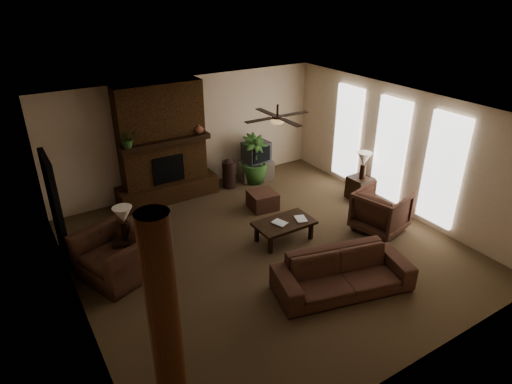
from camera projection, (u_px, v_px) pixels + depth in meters
room_shell at (267, 186)px, 8.15m from camera, size 7.00×7.00×7.00m
fireplace at (164, 153)px, 10.33m from camera, size 2.40×0.70×2.80m
windows at (390, 150)px, 9.96m from camera, size 0.08×3.65×2.35m
log_column at (165, 322)px, 4.92m from camera, size 0.36×0.36×2.80m
doorway at (56, 210)px, 8.04m from camera, size 0.10×1.00×2.10m
ceiling_fan at (277, 119)px, 8.07m from camera, size 1.35×1.35×0.37m
sofa at (343, 267)px, 7.44m from camera, size 2.44×1.24×0.92m
armchair_left at (116, 248)px, 7.78m from camera, size 1.23×1.49×1.12m
armchair_right at (381, 209)px, 9.22m from camera, size 1.11×1.15×0.99m
coffee_table at (284, 224)px, 8.91m from camera, size 1.20×0.70×0.43m
ottoman at (263, 200)px, 10.25m from camera, size 0.67×0.67×0.40m
tv_stand at (256, 170)px, 11.71m from camera, size 0.93×0.64×0.50m
tv at (256, 152)px, 11.51m from camera, size 0.69×0.58×0.52m
floor_vase at (229, 171)px, 11.18m from camera, size 0.34×0.34×0.77m
floor_plant at (254, 169)px, 11.50m from camera, size 0.87×1.36×0.72m
side_table_left at (130, 250)px, 8.25m from camera, size 0.65×0.65×0.55m
lamp_left at (123, 217)px, 7.89m from camera, size 0.43×0.43×0.65m
side_table_right at (360, 188)px, 10.67m from camera, size 0.51×0.51×0.55m
lamp_right at (364, 160)px, 10.33m from camera, size 0.46×0.46×0.65m
mantel_plant at (127, 140)px, 9.44m from camera, size 0.43×0.47×0.33m
mantel_vase at (199, 129)px, 10.33m from camera, size 0.27×0.28×0.22m
book_a at (277, 219)px, 8.68m from camera, size 0.21×0.09×0.29m
book_b at (296, 214)px, 8.88m from camera, size 0.21×0.09×0.29m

